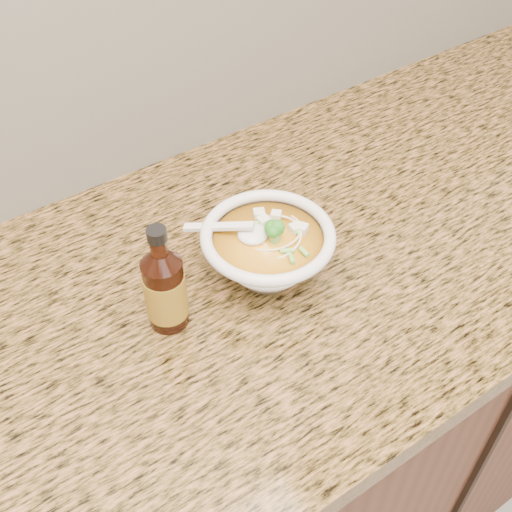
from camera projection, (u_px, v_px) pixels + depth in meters
cabinet at (141, 500)px, 1.18m from camera, size 4.00×0.65×0.86m
counter_slab at (98, 354)px, 0.86m from camera, size 4.00×0.68×0.04m
soup_bowl at (268, 252)px, 0.90m from camera, size 0.19×0.19×0.10m
hot_sauce_bottle at (165, 289)px, 0.83m from camera, size 0.06×0.06×0.17m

